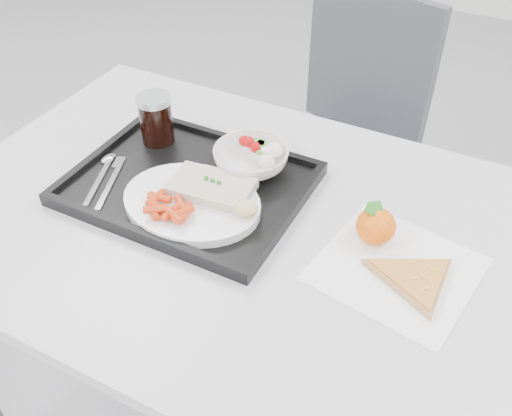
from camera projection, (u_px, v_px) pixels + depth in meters
The scene contains 14 objects.
table at pixel (244, 244), 1.11m from camera, with size 1.20×0.80×0.75m.
chair at pixel (349, 133), 1.68m from camera, with size 0.53×0.54×0.93m.
tray at pixel (189, 185), 1.13m from camera, with size 0.45×0.35×0.03m.
dinner_plate at pixel (192, 202), 1.07m from camera, with size 0.27×0.27×0.02m.
fish_fillet at pixel (212, 187), 1.07m from camera, with size 0.16×0.11×0.03m.
bread_roll at pixel (246, 208), 1.02m from camera, with size 0.05×0.04×0.03m.
salad_bowl at pixel (251, 159), 1.15m from camera, with size 0.15×0.15×0.05m.
cola_glass at pixel (156, 118), 1.21m from camera, with size 0.07×0.07×0.11m.
cutlery at pixel (107, 173), 1.15m from camera, with size 0.11×0.17×0.01m.
napkin at pixel (396, 269), 0.97m from camera, with size 0.29×0.28×0.00m.
tangerine at pixel (376, 226), 1.00m from camera, with size 0.09×0.09×0.07m.
pizza_slice at pixel (414, 279), 0.94m from camera, with size 0.18×0.18×0.02m.
carrot_pile at pixel (168, 208), 1.02m from camera, with size 0.10×0.08×0.02m.
salad_contents at pixel (264, 150), 1.15m from camera, with size 0.10×0.08×0.03m.
Camera 1 is at (0.39, -0.40, 1.46)m, focal length 40.00 mm.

